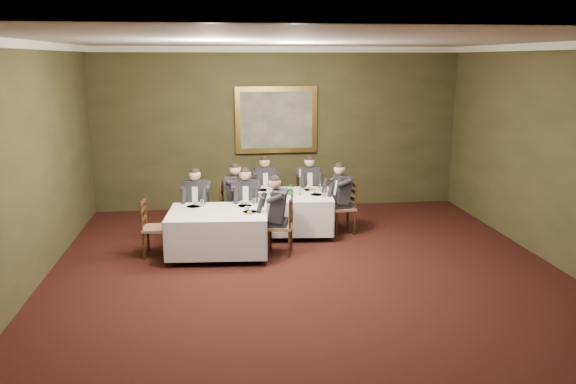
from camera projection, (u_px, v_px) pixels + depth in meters
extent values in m
plane|color=black|center=(317.00, 297.00, 7.85)|extent=(10.00, 10.00, 0.00)
cube|color=silver|center=(321.00, 38.00, 7.04)|extent=(8.00, 10.00, 0.10)
cube|color=#333019|center=(278.00, 129.00, 12.27)|extent=(8.00, 0.10, 3.50)
cube|color=#333019|center=(2.00, 183.00, 6.96)|extent=(0.10, 10.00, 3.50)
cube|color=white|center=(278.00, 49.00, 11.83)|extent=(8.00, 0.10, 0.12)
cube|color=white|center=(541.00, 11.00, 2.28)|extent=(8.00, 0.10, 0.12)
cube|color=black|center=(287.00, 196.00, 10.56)|extent=(1.71, 1.35, 0.04)
cube|color=white|center=(287.00, 195.00, 10.56)|extent=(1.77, 1.41, 0.02)
cube|color=white|center=(287.00, 211.00, 10.64)|extent=(1.79, 1.43, 0.65)
cube|color=black|center=(218.00, 213.00, 9.37)|extent=(1.67, 1.30, 0.04)
cube|color=white|center=(218.00, 212.00, 9.37)|extent=(1.73, 1.37, 0.02)
cube|color=white|center=(218.00, 231.00, 9.44)|extent=(1.75, 1.39, 0.65)
cube|color=#866044|center=(264.00, 198.00, 11.43)|extent=(0.49, 0.47, 0.05)
cube|color=black|center=(262.00, 184.00, 11.56)|extent=(0.38, 0.08, 0.54)
cube|color=black|center=(264.00, 180.00, 11.35)|extent=(0.46, 0.36, 0.55)
sphere|color=#DDAA8A|center=(264.00, 161.00, 11.26)|extent=(0.24, 0.24, 0.21)
cube|color=#866044|center=(308.00, 197.00, 11.46)|extent=(0.46, 0.44, 0.05)
cube|color=black|center=(306.00, 184.00, 11.59)|extent=(0.38, 0.05, 0.54)
cube|color=black|center=(308.00, 180.00, 11.37)|extent=(0.43, 0.33, 0.55)
sphere|color=#DDAA8A|center=(309.00, 161.00, 11.29)|extent=(0.22, 0.22, 0.21)
cube|color=#866044|center=(232.00, 209.00, 10.59)|extent=(0.47, 0.49, 0.05)
cube|color=black|center=(222.00, 196.00, 10.53)|extent=(0.07, 0.38, 0.54)
cube|color=black|center=(232.00, 190.00, 10.50)|extent=(0.36, 0.45, 0.55)
sphere|color=#DDAA8A|center=(231.00, 170.00, 10.42)|extent=(0.23, 0.23, 0.21)
cube|color=#866044|center=(343.00, 208.00, 10.65)|extent=(0.47, 0.49, 0.05)
cube|color=black|center=(352.00, 195.00, 10.64)|extent=(0.08, 0.38, 0.54)
cube|color=black|center=(343.00, 189.00, 10.56)|extent=(0.36, 0.46, 0.55)
sphere|color=#DDAA8A|center=(343.00, 169.00, 10.48)|extent=(0.24, 0.24, 0.21)
cube|color=#866044|center=(197.00, 214.00, 10.23)|extent=(0.49, 0.47, 0.05)
cube|color=black|center=(198.00, 199.00, 10.35)|extent=(0.38, 0.08, 0.54)
cube|color=black|center=(196.00, 194.00, 10.14)|extent=(0.46, 0.36, 0.55)
sphere|color=#DDAA8A|center=(195.00, 174.00, 10.05)|extent=(0.23, 0.23, 0.21)
cube|color=#866044|center=(246.00, 214.00, 10.27)|extent=(0.45, 0.43, 0.05)
cube|color=black|center=(245.00, 198.00, 10.39)|extent=(0.38, 0.04, 0.54)
cube|color=black|center=(245.00, 194.00, 10.18)|extent=(0.43, 0.32, 0.55)
sphere|color=#DDAA8A|center=(245.00, 173.00, 10.09)|extent=(0.22, 0.22, 0.21)
cube|color=#866044|center=(280.00, 226.00, 9.48)|extent=(0.51, 0.52, 0.05)
cube|color=black|center=(291.00, 213.00, 9.41)|extent=(0.11, 0.38, 0.54)
cube|color=black|center=(280.00, 205.00, 9.39)|extent=(0.39, 0.48, 0.55)
sphere|color=#DDAA8A|center=(280.00, 183.00, 9.31)|extent=(0.25, 0.25, 0.21)
cube|color=#866044|center=(156.00, 228.00, 9.38)|extent=(0.45, 0.47, 0.05)
cube|color=black|center=(144.00, 214.00, 9.31)|extent=(0.05, 0.38, 0.54)
imported|color=#2D5926|center=(290.00, 188.00, 10.49)|extent=(0.26, 0.24, 0.25)
cylinder|color=#BC8339|center=(300.00, 194.00, 10.53)|extent=(0.07, 0.07, 0.02)
cylinder|color=#BC8339|center=(300.00, 185.00, 10.49)|extent=(0.02, 0.02, 0.34)
cylinder|color=white|center=(300.00, 172.00, 10.43)|extent=(0.02, 0.02, 0.15)
cylinder|color=white|center=(264.00, 190.00, 10.88)|extent=(0.25, 0.25, 0.01)
cylinder|color=white|center=(263.00, 187.00, 11.02)|extent=(0.08, 0.08, 0.05)
cylinder|color=white|center=(272.00, 186.00, 10.89)|extent=(0.06, 0.06, 0.14)
cylinder|color=white|center=(193.00, 206.00, 9.68)|extent=(0.25, 0.25, 0.01)
cylinder|color=white|center=(194.00, 203.00, 9.82)|extent=(0.08, 0.08, 0.05)
cylinder|color=white|center=(203.00, 202.00, 9.68)|extent=(0.06, 0.06, 0.14)
cube|color=tan|center=(276.00, 120.00, 12.16)|extent=(1.78, 0.08, 1.43)
cube|color=#3E462E|center=(277.00, 120.00, 12.12)|extent=(1.56, 0.01, 1.21)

